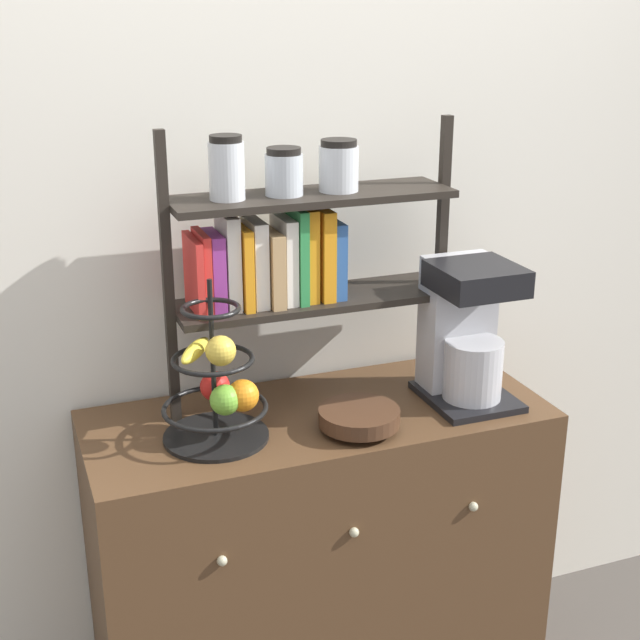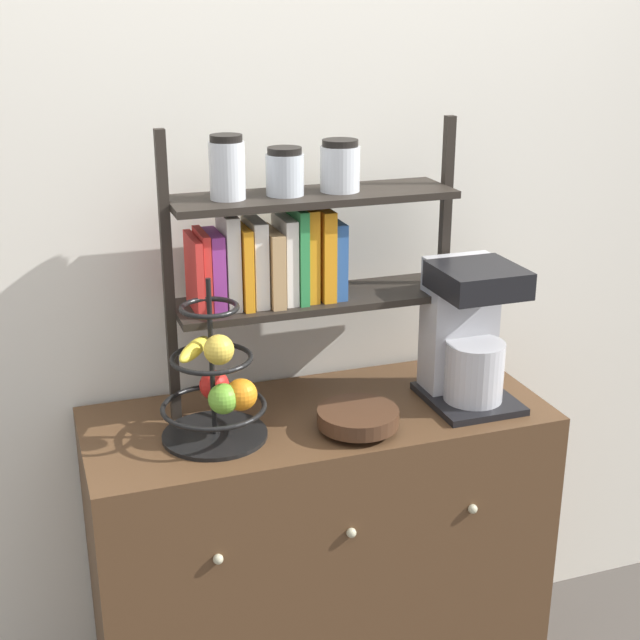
% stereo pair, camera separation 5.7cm
% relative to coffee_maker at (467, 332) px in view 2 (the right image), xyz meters
% --- Properties ---
extents(wall_back, '(7.00, 0.05, 2.60)m').
position_rel_coffee_maker_xyz_m(wall_back, '(-0.39, 0.32, 0.20)').
color(wall_back, silver).
rests_on(wall_back, ground_plane).
extents(sideboard, '(1.17, 0.49, 0.92)m').
position_rel_coffee_maker_xyz_m(sideboard, '(-0.39, 0.04, -0.64)').
color(sideboard, '#4C331E').
rests_on(sideboard, ground_plane).
extents(coffee_maker, '(0.21, 0.25, 0.37)m').
position_rel_coffee_maker_xyz_m(coffee_maker, '(0.00, 0.00, 0.00)').
color(coffee_maker, black).
rests_on(coffee_maker, sideboard).
extents(fruit_stand, '(0.25, 0.25, 0.40)m').
position_rel_coffee_maker_xyz_m(fruit_stand, '(-0.66, -0.01, -0.05)').
color(fruit_stand, black).
rests_on(fruit_stand, sideboard).
extents(wooden_bowl, '(0.20, 0.20, 0.05)m').
position_rel_coffee_maker_xyz_m(wooden_bowl, '(-0.33, -0.08, -0.15)').
color(wooden_bowl, '#422819').
rests_on(wooden_bowl, sideboard).
extents(shelf_hutch, '(0.75, 0.20, 0.71)m').
position_rel_coffee_maker_xyz_m(shelf_hutch, '(-0.44, 0.13, 0.24)').
color(shelf_hutch, black).
rests_on(shelf_hutch, sideboard).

